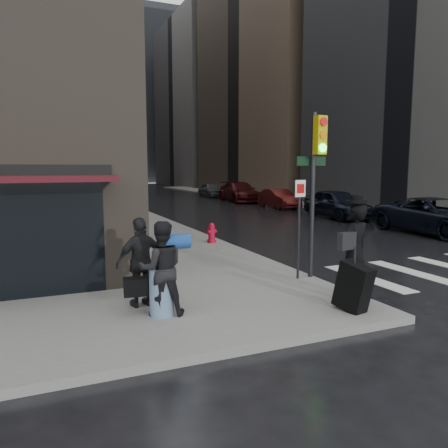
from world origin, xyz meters
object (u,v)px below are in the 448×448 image
(man_jeans, at_px, (161,268))
(parked_car_1, at_px, (337,204))
(man_overcoat, at_px, (354,257))
(man_greycoat, at_px, (142,262))
(fire_hydrant, at_px, (212,234))
(parked_car_4, at_px, (211,190))
(parked_car_0, at_px, (437,216))
(parked_car_2, at_px, (279,199))
(traffic_light, at_px, (314,172))
(parked_car_3, at_px, (240,192))

(man_jeans, relative_size, parked_car_1, 0.36)
(man_overcoat, relative_size, man_greycoat, 1.26)
(fire_hydrant, xyz_separation_m, parked_car_4, (9.84, 25.12, 0.22))
(fire_hydrant, height_order, parked_car_0, parked_car_0)
(parked_car_2, bearing_deg, traffic_light, -116.06)
(parked_car_4, bearing_deg, parked_car_2, -88.19)
(traffic_light, relative_size, parked_car_0, 0.71)
(man_overcoat, height_order, man_greycoat, man_overcoat)
(man_greycoat, height_order, parked_car_1, man_greycoat)
(traffic_light, height_order, parked_car_4, traffic_light)
(parked_car_2, height_order, parked_car_3, parked_car_3)
(man_overcoat, bearing_deg, parked_car_4, -119.67)
(man_overcoat, relative_size, man_jeans, 1.26)
(parked_car_2, bearing_deg, parked_car_3, 91.74)
(parked_car_0, bearing_deg, fire_hydrant, 175.49)
(man_overcoat, height_order, traffic_light, traffic_light)
(traffic_light, distance_m, parked_car_2, 20.20)
(traffic_light, distance_m, parked_car_4, 32.30)
(parked_car_2, bearing_deg, parked_car_0, -87.37)
(parked_car_4, bearing_deg, man_overcoat, -104.78)
(parked_car_0, relative_size, parked_car_3, 0.99)
(fire_hydrant, relative_size, parked_car_2, 0.18)
(man_jeans, height_order, parked_car_3, man_jeans)
(fire_hydrant, relative_size, parked_car_3, 0.13)
(man_greycoat, bearing_deg, traffic_light, 177.46)
(man_greycoat, xyz_separation_m, traffic_light, (4.37, 0.56, 1.72))
(parked_car_0, bearing_deg, traffic_light, -152.60)
(man_greycoat, distance_m, fire_hydrant, 7.43)
(fire_hydrant, relative_size, parked_car_4, 0.18)
(man_overcoat, distance_m, parked_car_1, 16.42)
(man_overcoat, height_order, parked_car_3, man_overcoat)
(fire_hydrant, distance_m, parked_car_2, 15.55)
(man_jeans, distance_m, parked_car_4, 34.83)
(man_overcoat, relative_size, fire_hydrant, 3.05)
(man_overcoat, xyz_separation_m, man_jeans, (-3.79, 0.75, -0.05))
(man_greycoat, relative_size, parked_car_2, 0.43)
(parked_car_1, distance_m, parked_car_4, 19.62)
(man_greycoat, bearing_deg, fire_hydrant, -132.02)
(parked_car_1, distance_m, parked_car_2, 6.54)
(fire_hydrant, xyz_separation_m, parked_car_1, (9.80, 5.50, 0.35))
(man_overcoat, relative_size, parked_car_0, 0.39)
(parked_car_0, bearing_deg, man_jeans, -155.32)
(man_jeans, relative_size, fire_hydrant, 2.43)
(man_jeans, height_order, man_greycoat, man_greycoat)
(man_overcoat, xyz_separation_m, parked_car_3, (9.80, 26.28, -0.26))
(man_overcoat, distance_m, parked_car_0, 11.99)
(man_jeans, bearing_deg, man_greycoat, -65.33)
(man_overcoat, distance_m, parked_car_2, 22.04)
(parked_car_1, bearing_deg, man_jeans, -133.67)
(man_overcoat, bearing_deg, traffic_light, -113.80)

